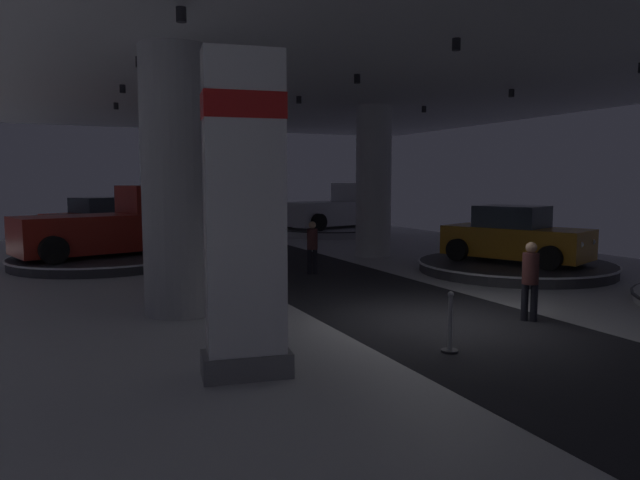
% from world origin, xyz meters
% --- Properties ---
extents(ground, '(24.00, 44.00, 0.06)m').
position_xyz_m(ground, '(0.00, 0.00, -0.02)').
color(ground, silver).
extents(ceiling_with_spotlights, '(24.00, 44.00, 0.39)m').
position_xyz_m(ceiling_with_spotlights, '(0.00, -0.00, 5.55)').
color(ceiling_with_spotlights, silver).
extents(column_right, '(1.30, 1.30, 5.50)m').
position_xyz_m(column_right, '(3.75, 9.50, 2.75)').
color(column_right, silver).
rests_on(column_right, ground).
extents(column_left, '(1.53, 1.53, 5.50)m').
position_xyz_m(column_left, '(-4.57, 2.99, 2.75)').
color(column_left, '#ADADB2').
rests_on(column_left, ground).
extents(brand_sign_pylon, '(1.35, 0.83, 4.57)m').
position_xyz_m(brand_sign_pylon, '(-4.51, -1.46, 2.35)').
color(brand_sign_pylon, slate).
rests_on(brand_sign_pylon, ground).
extents(display_platform_deep_right, '(5.68, 5.68, 0.37)m').
position_xyz_m(display_platform_deep_right, '(6.05, 17.99, 0.20)').
color(display_platform_deep_right, '#B7B7BC').
rests_on(display_platform_deep_right, ground).
extents(pickup_truck_deep_right, '(5.68, 3.84, 2.30)m').
position_xyz_m(pickup_truck_deep_right, '(6.36, 18.08, 1.30)').
color(pickup_truck_deep_right, silver).
rests_on(pickup_truck_deep_right, display_platform_deep_right).
extents(display_platform_deep_left, '(5.30, 5.30, 0.35)m').
position_xyz_m(display_platform_deep_left, '(-5.43, 17.96, 0.20)').
color(display_platform_deep_left, '#333338').
rests_on(display_platform_deep_left, ground).
extents(display_car_deep_left, '(4.51, 3.76, 1.71)m').
position_xyz_m(display_car_deep_left, '(-5.40, 17.97, 1.12)').
color(display_car_deep_left, maroon).
rests_on(display_car_deep_left, display_platform_deep_left).
extents(display_platform_mid_right, '(5.87, 5.87, 0.33)m').
position_xyz_m(display_platform_mid_right, '(5.79, 4.29, 0.18)').
color(display_platform_mid_right, '#333338').
rests_on(display_platform_mid_right, ground).
extents(display_car_mid_right, '(3.43, 4.57, 1.71)m').
position_xyz_m(display_car_mid_right, '(5.78, 4.32, 1.09)').
color(display_car_mid_right, '#B77519').
rests_on(display_car_mid_right, display_platform_mid_right).
extents(display_platform_far_left, '(5.87, 5.87, 0.33)m').
position_xyz_m(display_platform_far_left, '(-5.62, 11.17, 0.18)').
color(display_platform_far_left, '#333338').
rests_on(display_platform_far_left, ground).
extents(pickup_truck_far_left, '(5.68, 3.82, 2.30)m').
position_xyz_m(pickup_truck_far_left, '(-5.31, 11.26, 1.26)').
color(pickup_truck_far_left, maroon).
rests_on(pickup_truck_far_left, display_platform_far_left).
extents(visitor_walking_near, '(0.32, 0.32, 1.59)m').
position_xyz_m(visitor_walking_near, '(-0.00, 6.53, 0.91)').
color(visitor_walking_near, black).
rests_on(visitor_walking_near, ground).
extents(visitor_walking_far, '(0.32, 0.32, 1.59)m').
position_xyz_m(visitor_walking_far, '(1.60, -0.63, 0.91)').
color(visitor_walking_far, black).
rests_on(visitor_walking_far, ground).
extents(stanchion_a, '(0.28, 0.28, 1.01)m').
position_xyz_m(stanchion_a, '(-1.14, -1.71, 0.37)').
color(stanchion_a, '#333338').
rests_on(stanchion_a, ground).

